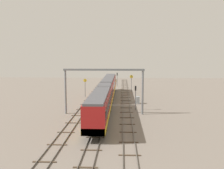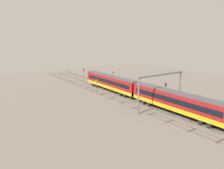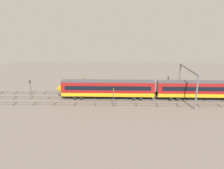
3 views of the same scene
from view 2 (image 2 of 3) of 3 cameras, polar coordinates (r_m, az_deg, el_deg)
The scene contains 11 objects.
ground_plane at distance 61.22m, azimuth 1.99°, elevation -2.66°, with size 115.83×115.83×0.00m, color slate.
track_near_foreground at distance 63.81m, azimuth 5.08°, elevation -2.01°, with size 99.83×2.40×0.16m.
track_with_train at distance 61.20m, azimuth 1.99°, elevation -2.60°, with size 99.83×2.40×0.16m.
track_middle at distance 58.79m, azimuth -1.37°, elevation -3.22°, with size 99.83×2.40×0.16m.
train at distance 55.19m, azimuth 6.50°, elevation -1.56°, with size 50.40×3.24×4.80m.
overhead_gantry at distance 48.60m, azimuth 13.52°, elevation 0.30°, with size 0.40×14.56×8.24m.
speed_sign_near_foreground at distance 73.13m, azimuth 0.31°, elevation 2.43°, with size 0.14×0.91×4.97m.
speed_sign_mid_trackside at distance 59.67m, azimuth -4.32°, elevation -0.16°, with size 0.14×0.82×4.64m.
signal_light_trackside_approach at distance 55.86m, azimuth 14.66°, elevation -1.26°, with size 0.31×0.32×4.75m.
signal_light_trackside_departure at distance 82.93m, azimuth -7.87°, elevation 3.33°, with size 0.31×0.32×4.56m.
relay_cabinet at distance 61.42m, azimuth 10.27°, elevation -2.05°, with size 1.28×0.75×1.56m.
Camera 2 is at (-47.09, 35.74, 15.90)m, focal length 32.89 mm.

